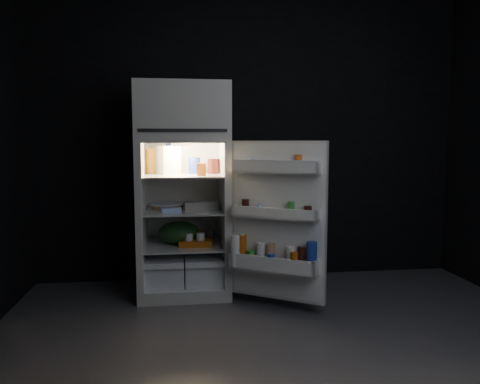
{
  "coord_description": "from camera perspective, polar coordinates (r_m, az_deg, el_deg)",
  "views": [
    {
      "loc": [
        -0.69,
        -2.7,
        1.3
      ],
      "look_at": [
        -0.2,
        1.0,
        0.9
      ],
      "focal_mm": 35.0,
      "sensor_mm": 36.0,
      "label": 1
    }
  ],
  "objects": [
    {
      "name": "floor",
      "position": [
        3.08,
        6.46,
        -18.91
      ],
      "size": [
        4.0,
        3.4,
        0.0
      ],
      "primitive_type": "cube",
      "color": "#4A4A4F",
      "rests_on": "ground"
    },
    {
      "name": "wall_back",
      "position": [
        4.46,
        1.33,
        6.75
      ],
      "size": [
        4.0,
        0.0,
        2.7
      ],
      "primitive_type": "cube",
      "color": "black",
      "rests_on": "ground"
    },
    {
      "name": "wall_front",
      "position": [
        1.22,
        27.23,
        7.74
      ],
      "size": [
        4.0,
        0.0,
        2.7
      ],
      "primitive_type": "cube",
      "color": "black",
      "rests_on": "ground"
    },
    {
      "name": "refrigerator",
      "position": [
        4.04,
        -6.95,
        1.17
      ],
      "size": [
        0.76,
        0.71,
        1.78
      ],
      "color": "silver",
      "rests_on": "ground"
    },
    {
      "name": "fridge_door",
      "position": [
        3.57,
        4.42,
        -3.95
      ],
      "size": [
        0.71,
        0.55,
        1.22
      ],
      "color": "silver",
      "rests_on": "ground"
    },
    {
      "name": "milk_jug",
      "position": [
        4.05,
        -8.68,
        3.86
      ],
      "size": [
        0.21,
        0.21,
        0.24
      ],
      "primitive_type": "cube",
      "rotation": [
        0.0,
        0.0,
        0.41
      ],
      "color": "white",
      "rests_on": "refrigerator"
    },
    {
      "name": "mayo_jar",
      "position": [
        4.09,
        -5.59,
        3.23
      ],
      "size": [
        0.12,
        0.12,
        0.14
      ],
      "primitive_type": "cylinder",
      "rotation": [
        0.0,
        0.0,
        -0.18
      ],
      "color": "navy",
      "rests_on": "refrigerator"
    },
    {
      "name": "jam_jar",
      "position": [
        4.06,
        -3.23,
        3.15
      ],
      "size": [
        0.12,
        0.12,
        0.13
      ],
      "primitive_type": "cylinder",
      "rotation": [
        0.0,
        0.0,
        0.11
      ],
      "color": "black",
      "rests_on": "refrigerator"
    },
    {
      "name": "amber_bottle",
      "position": [
        4.12,
        -10.83,
        3.72
      ],
      "size": [
        0.11,
        0.11,
        0.22
      ],
      "primitive_type": "cylinder",
      "rotation": [
        0.0,
        0.0,
        0.33
      ],
      "color": "orange",
      "rests_on": "refrigerator"
    },
    {
      "name": "small_carton",
      "position": [
        3.85,
        -4.72,
        2.76
      ],
      "size": [
        0.08,
        0.06,
        0.1
      ],
      "primitive_type": "cube",
      "rotation": [
        0.0,
        0.0,
        -0.06
      ],
      "color": "#C75E17",
      "rests_on": "refrigerator"
    },
    {
      "name": "egg_carton",
      "position": [
        3.98,
        -4.77,
        -1.7
      ],
      "size": [
        0.29,
        0.13,
        0.07
      ],
      "primitive_type": "cube",
      "rotation": [
        0.0,
        0.0,
        0.08
      ],
      "color": "gray",
      "rests_on": "refrigerator"
    },
    {
      "name": "pie",
      "position": [
        4.09,
        -8.85,
        -1.75
      ],
      "size": [
        0.36,
        0.36,
        0.04
      ],
      "primitive_type": "cylinder",
      "rotation": [
        0.0,
        0.0,
        -0.42
      ],
      "color": "#A77A58",
      "rests_on": "refrigerator"
    },
    {
      "name": "flat_package",
      "position": [
        3.86,
        -8.41,
        -2.2
      ],
      "size": [
        0.17,
        0.11,
        0.04
      ],
      "primitive_type": "cube",
      "rotation": [
        0.0,
        0.0,
        0.2
      ],
      "color": "#97B4E9",
      "rests_on": "refrigerator"
    },
    {
      "name": "wrapped_pkg",
      "position": [
        4.14,
        -3.76,
        -1.52
      ],
      "size": [
        0.16,
        0.14,
        0.05
      ],
      "primitive_type": "cube",
      "rotation": [
        0.0,
        0.0,
        -0.36
      ],
      "color": "#F8E9CB",
      "rests_on": "refrigerator"
    },
    {
      "name": "produce_bag",
      "position": [
        4.07,
        -7.44,
        -4.92
      ],
      "size": [
        0.4,
        0.36,
        0.2
      ],
      "primitive_type": "ellipsoid",
      "rotation": [
        0.0,
        0.0,
        0.22
      ],
      "color": "#193815",
      "rests_on": "refrigerator"
    },
    {
      "name": "yogurt_tray",
      "position": [
        3.99,
        -5.42,
        -6.21
      ],
      "size": [
        0.29,
        0.17,
        0.05
      ],
      "primitive_type": "cube",
      "rotation": [
        0.0,
        0.0,
        -0.09
      ],
      "color": "#AB4F0E",
      "rests_on": "refrigerator"
    },
    {
      "name": "small_can_red",
      "position": [
        4.22,
        -5.02,
        -5.25
      ],
      "size": [
        0.09,
        0.09,
        0.09
      ],
      "primitive_type": "cylinder",
      "rotation": [
        0.0,
        0.0,
        0.31
      ],
      "color": "#AB4F0E",
      "rests_on": "refrigerator"
    },
    {
      "name": "small_can_silver",
      "position": [
        4.25,
        -3.6,
        -5.16
      ],
      "size": [
        0.07,
        0.07,
        0.09
      ],
      "primitive_type": "cylinder",
      "rotation": [
        0.0,
        0.0,
        -0.17
      ],
      "color": "#B6B7BB",
      "rests_on": "refrigerator"
    }
  ]
}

